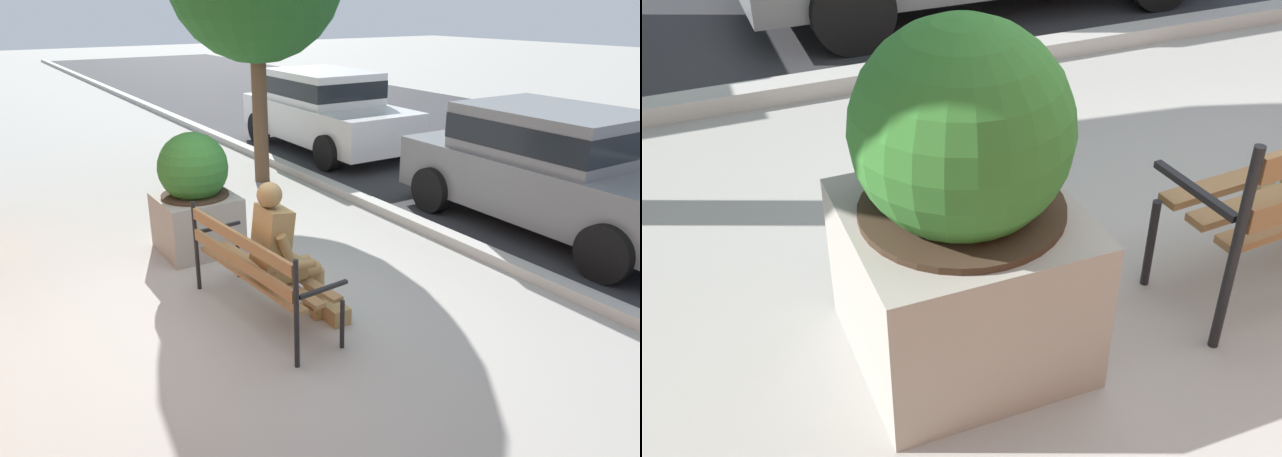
{
  "view_description": "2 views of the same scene",
  "coord_description": "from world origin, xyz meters",
  "views": [
    {
      "loc": [
        4.56,
        -2.1,
        2.75
      ],
      "look_at": [
        0.17,
        0.74,
        0.75
      ],
      "focal_mm": 32.75,
      "sensor_mm": 36.0,
      "label": 1
    },
    {
      "loc": [
        -2.6,
        -2.1,
        2.3
      ],
      "look_at": [
        -1.67,
        0.19,
        0.6
      ],
      "focal_mm": 44.54,
      "sensor_mm": 36.0,
      "label": 2
    }
  ],
  "objects": [
    {
      "name": "concrete_planter",
      "position": [
        -1.67,
        0.19,
        0.68
      ],
      "size": [
        0.87,
        0.87,
        1.42
      ],
      "color": "gray",
      "rests_on": "ground"
    },
    {
      "name": "bronze_statue_seated",
      "position": [
        0.41,
        0.24,
        0.67
      ],
      "size": [
        0.64,
        0.76,
        1.37
      ],
      "color": "olive",
      "rests_on": "ground"
    },
    {
      "name": "curb_stone",
      "position": [
        0.0,
        2.9,
        0.06
      ],
      "size": [
        60.0,
        0.2,
        0.12
      ],
      "primitive_type": "cube",
      "color": "#B2AFA8",
      "rests_on": "ground"
    },
    {
      "name": "parked_car_grey",
      "position": [
        0.09,
        4.34,
        0.84
      ],
      "size": [
        4.11,
        1.95,
        1.56
      ],
      "color": "slate",
      "rests_on": "ground"
    },
    {
      "name": "park_bench",
      "position": [
        0.18,
        0.03,
        0.54
      ],
      "size": [
        1.83,
        0.67,
        0.95
      ],
      "color": "olive",
      "rests_on": "ground"
    },
    {
      "name": "ground_plane",
      "position": [
        0.0,
        0.0,
        0.0
      ],
      "size": [
        80.0,
        80.0,
        0.0
      ],
      "primitive_type": "plane",
      "color": "#9E9B93"
    },
    {
      "name": "parked_car_white",
      "position": [
        -5.22,
        4.34,
        0.84
      ],
      "size": [
        4.11,
        1.95,
        1.56
      ],
      "color": "silver",
      "rests_on": "ground"
    }
  ]
}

